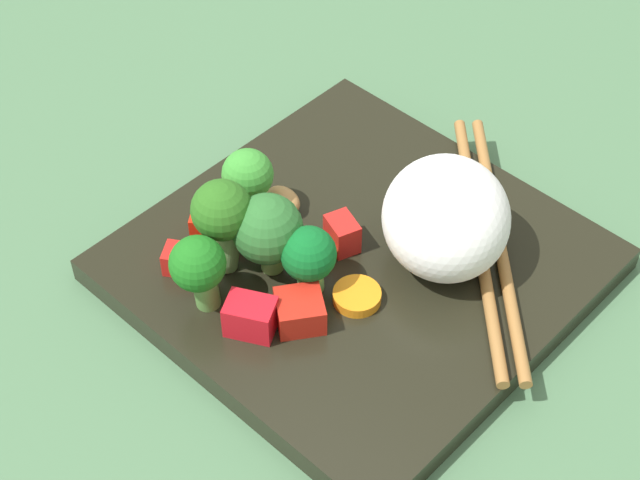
{
  "coord_description": "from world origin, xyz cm",
  "views": [
    {
      "loc": [
        26.65,
        -35.42,
        50.02
      ],
      "look_at": [
        -1.48,
        -1.97,
        3.76
      ],
      "focal_mm": 57.36,
      "sensor_mm": 36.0,
      "label": 1
    }
  ],
  "objects_px": {
    "rice_mound": "(446,218)",
    "carrot_slice_0": "(357,296)",
    "square_plate": "(357,264)",
    "chopstick_pair": "(489,239)",
    "broccoli_floret_0": "(268,230)"
  },
  "relations": [
    {
      "from": "square_plate",
      "to": "chopstick_pair",
      "type": "height_order",
      "value": "chopstick_pair"
    },
    {
      "from": "chopstick_pair",
      "to": "square_plate",
      "type": "bearing_deg",
      "value": 96.2
    },
    {
      "from": "rice_mound",
      "to": "chopstick_pair",
      "type": "relative_size",
      "value": 0.47
    },
    {
      "from": "square_plate",
      "to": "carrot_slice_0",
      "type": "height_order",
      "value": "carrot_slice_0"
    },
    {
      "from": "rice_mound",
      "to": "carrot_slice_0",
      "type": "xyz_separation_m",
      "value": [
        -0.02,
        -0.06,
        -0.03
      ]
    },
    {
      "from": "broccoli_floret_0",
      "to": "chopstick_pair",
      "type": "height_order",
      "value": "broccoli_floret_0"
    },
    {
      "from": "square_plate",
      "to": "broccoli_floret_0",
      "type": "bearing_deg",
      "value": -129.33
    },
    {
      "from": "carrot_slice_0",
      "to": "chopstick_pair",
      "type": "distance_m",
      "value": 0.1
    },
    {
      "from": "rice_mound",
      "to": "chopstick_pair",
      "type": "distance_m",
      "value": 0.05
    },
    {
      "from": "broccoli_floret_0",
      "to": "chopstick_pair",
      "type": "xyz_separation_m",
      "value": [
        0.09,
        0.11,
        -0.03
      ]
    },
    {
      "from": "square_plate",
      "to": "rice_mound",
      "type": "distance_m",
      "value": 0.07
    },
    {
      "from": "carrot_slice_0",
      "to": "chopstick_pair",
      "type": "height_order",
      "value": "same"
    },
    {
      "from": "rice_mound",
      "to": "square_plate",
      "type": "bearing_deg",
      "value": -141.45
    },
    {
      "from": "square_plate",
      "to": "rice_mound",
      "type": "relative_size",
      "value": 2.95
    },
    {
      "from": "rice_mound",
      "to": "carrot_slice_0",
      "type": "relative_size",
      "value": 2.93
    }
  ]
}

